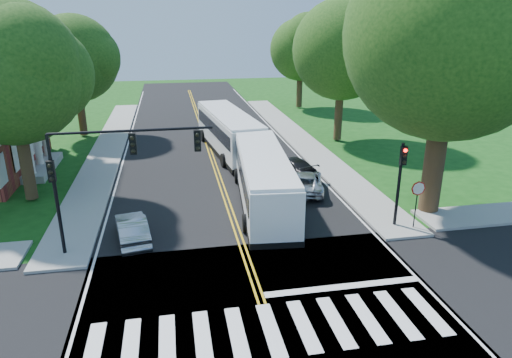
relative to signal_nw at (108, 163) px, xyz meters
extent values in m
plane|color=#124210|center=(5.86, -6.43, -4.38)|extent=(140.00, 140.00, 0.00)
cube|color=black|center=(5.86, 11.57, -4.37)|extent=(14.00, 96.00, 0.01)
cube|color=black|center=(5.86, -6.43, -4.37)|extent=(60.00, 12.00, 0.01)
cube|color=gold|center=(5.86, 15.57, -4.36)|extent=(0.36, 70.00, 0.01)
cube|color=silver|center=(-0.94, 15.57, -4.36)|extent=(0.12, 70.00, 0.01)
cube|color=silver|center=(12.66, 15.57, -4.36)|extent=(0.12, 70.00, 0.01)
cube|color=silver|center=(5.86, -6.93, -4.36)|extent=(12.60, 3.00, 0.01)
cube|color=silver|center=(9.36, -4.83, -4.36)|extent=(6.60, 0.40, 0.01)
cube|color=gray|center=(-2.44, 18.57, -4.30)|extent=(2.60, 40.00, 0.15)
cube|color=gray|center=(14.16, 18.57, -4.30)|extent=(2.60, 40.00, 0.15)
cylinder|color=#372216|center=(16.86, 1.57, -1.23)|extent=(1.10, 1.10, 6.00)
sphere|color=#3C641D|center=(16.86, 1.57, 5.28)|extent=(10.80, 10.80, 10.80)
cylinder|color=#372216|center=(-5.64, 7.57, -1.83)|extent=(0.70, 0.70, 4.80)
sphere|color=#3C641D|center=(-5.64, 7.57, 3.17)|extent=(8.00, 8.00, 8.00)
cylinder|color=#372216|center=(-5.14, 23.57, -2.03)|extent=(0.70, 0.70, 4.40)
sphere|color=#3C641D|center=(-5.14, 23.57, 2.64)|extent=(7.60, 7.60, 7.60)
cylinder|color=#372216|center=(17.36, 17.57, -1.73)|extent=(0.70, 0.70, 5.00)
sphere|color=#3C641D|center=(17.36, 17.57, 3.50)|extent=(8.40, 8.40, 8.40)
cylinder|color=#372216|center=(18.36, 33.57, -2.03)|extent=(0.70, 0.70, 4.40)
sphere|color=#3C641D|center=(18.36, 33.57, 2.51)|extent=(7.20, 7.20, 7.20)
cube|color=silver|center=(-6.54, 13.57, 0.02)|extent=(1.40, 6.00, 0.45)
cube|color=gray|center=(-6.54, 13.57, -4.13)|extent=(1.80, 6.00, 0.50)
cylinder|color=silver|center=(-6.54, 11.37, -2.28)|extent=(0.50, 0.50, 4.20)
cylinder|color=silver|center=(-6.54, 13.57, -2.28)|extent=(0.50, 0.50, 4.20)
cylinder|color=silver|center=(-6.54, 15.77, -2.28)|extent=(0.50, 0.50, 4.20)
cylinder|color=black|center=(-2.34, 0.07, -1.93)|extent=(0.16, 0.16, 4.60)
cube|color=black|center=(-2.34, -0.08, -0.23)|extent=(0.30, 0.22, 0.95)
sphere|color=black|center=(-2.34, -0.22, 0.07)|extent=(0.18, 0.18, 0.18)
cylinder|color=black|center=(1.16, 0.07, 1.37)|extent=(7.00, 0.12, 0.12)
cube|color=black|center=(1.16, -0.08, 0.82)|extent=(0.30, 0.22, 0.95)
cube|color=black|center=(3.96, -0.08, 0.82)|extent=(0.30, 0.22, 0.95)
cylinder|color=black|center=(14.06, 0.07, -2.03)|extent=(0.16, 0.16, 4.40)
cube|color=black|center=(14.06, -0.08, -0.43)|extent=(0.30, 0.22, 0.95)
sphere|color=#FF0A05|center=(14.06, -0.22, -0.13)|extent=(0.18, 0.18, 0.18)
cylinder|color=black|center=(14.86, -0.43, -3.13)|extent=(0.06, 0.06, 2.20)
cylinder|color=#A50A07|center=(14.86, -0.46, -2.08)|extent=(0.76, 0.04, 0.76)
cube|color=silver|center=(7.89, 4.40, -2.82)|extent=(3.59, 11.96, 2.74)
cube|color=black|center=(7.89, 4.40, -2.32)|extent=(3.59, 11.14, 0.95)
cube|color=black|center=(8.43, 10.31, -2.47)|extent=(2.44, 0.32, 1.60)
cube|color=orange|center=(8.43, 10.31, -1.57)|extent=(1.70, 0.25, 0.32)
cube|color=black|center=(7.89, 4.40, -4.04)|extent=(3.65, 12.06, 0.30)
cube|color=silver|center=(7.89, 4.40, -1.39)|extent=(3.51, 11.60, 0.22)
cylinder|color=black|center=(9.54, 8.16, -3.89)|extent=(0.40, 0.98, 0.96)
cylinder|color=black|center=(6.95, 8.39, -3.89)|extent=(0.40, 0.98, 0.96)
cylinder|color=black|center=(8.87, 0.70, -3.89)|extent=(0.40, 0.98, 0.96)
cylinder|color=black|center=(6.28, 0.93, -3.89)|extent=(0.40, 0.98, 0.96)
cube|color=silver|center=(7.41, 15.84, -2.74)|extent=(4.09, 12.59, 2.88)
cube|color=black|center=(7.41, 15.84, -2.22)|extent=(4.06, 11.74, 1.00)
cube|color=black|center=(6.68, 22.03, -2.38)|extent=(2.56, 0.40, 1.68)
cube|color=orange|center=(6.68, 22.03, -1.43)|extent=(1.78, 0.31, 0.34)
cube|color=black|center=(7.41, 15.84, -4.02)|extent=(4.15, 12.69, 0.31)
cube|color=silver|center=(7.41, 15.84, -1.25)|extent=(3.99, 12.21, 0.23)
cylinder|color=black|center=(8.29, 20.06, -3.86)|extent=(0.45, 1.04, 1.01)
cylinder|color=black|center=(5.58, 19.74, -3.86)|extent=(0.45, 1.04, 1.01)
cylinder|color=black|center=(9.20, 12.26, -3.86)|extent=(0.45, 1.04, 1.01)
cylinder|color=black|center=(6.49, 11.94, -3.86)|extent=(0.45, 1.04, 1.01)
imported|color=#A4A6AA|center=(0.66, 0.95, -3.72)|extent=(2.04, 4.14, 1.30)
imported|color=silver|center=(10.94, 6.01, -3.73)|extent=(3.25, 5.00, 1.28)
imported|color=black|center=(10.86, 9.16, -3.73)|extent=(3.18, 4.76, 1.28)
camera|label=1|loc=(2.85, -19.97, 5.99)|focal=32.00mm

